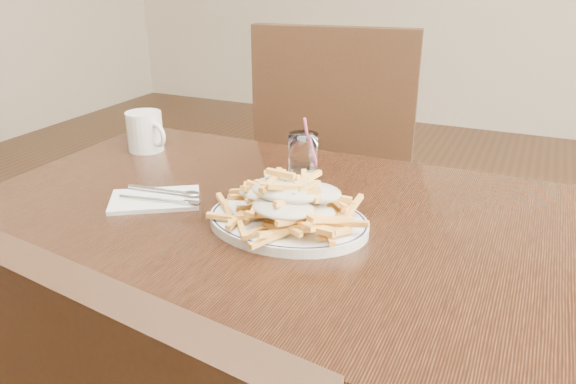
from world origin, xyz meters
The scene contains 8 objects.
table centered at (0.00, 0.00, 0.67)m, with size 1.20×0.80×0.75m.
chair_far centered at (-0.10, 0.73, 0.59)m, with size 0.55×0.55×1.04m.
fries_plate centered at (0.08, -0.05, 0.76)m, with size 0.36×0.32×0.02m.
loaded_fries centered at (0.08, -0.05, 0.81)m, with size 0.30×0.26×0.08m.
napkin centered at (-0.22, -0.06, 0.75)m, with size 0.18×0.12×0.01m, color silver.
cutlery centered at (-0.22, -0.05, 0.76)m, with size 0.19×0.10×0.01m.
water_glass centered at (0.01, 0.19, 0.80)m, with size 0.07×0.07×0.15m.
coffee_mug centered at (-0.44, 0.21, 0.80)m, with size 0.13×0.09×0.10m.
Camera 1 is at (0.47, -0.91, 1.21)m, focal length 35.00 mm.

